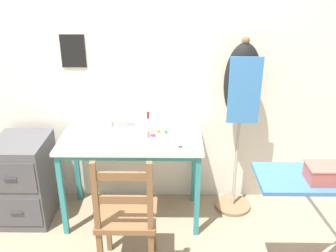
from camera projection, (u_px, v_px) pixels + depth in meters
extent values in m
plane|color=gray|center=(131.00, 236.00, 3.02)|extent=(14.00, 14.00, 0.00)
cube|color=silver|center=(133.00, 63.00, 3.10)|extent=(10.00, 0.05, 2.55)
cube|color=black|center=(73.00, 51.00, 3.03)|extent=(0.20, 0.01, 0.27)
cube|color=silver|center=(131.00, 140.00, 2.99)|extent=(1.14, 0.56, 0.02)
cube|color=teal|center=(128.00, 158.00, 2.78)|extent=(1.06, 0.03, 0.04)
cube|color=teal|center=(62.00, 196.00, 2.92)|extent=(0.04, 0.04, 0.72)
cube|color=teal|center=(197.00, 196.00, 2.91)|extent=(0.04, 0.04, 0.72)
cube|color=teal|center=(77.00, 165.00, 3.37)|extent=(0.04, 0.04, 0.72)
cube|color=teal|center=(194.00, 166.00, 3.36)|extent=(0.04, 0.04, 0.72)
cube|color=white|center=(128.00, 131.00, 3.03)|extent=(0.32, 0.18, 0.08)
cube|color=white|center=(142.00, 115.00, 2.97)|extent=(0.09, 0.15, 0.19)
cube|color=white|center=(124.00, 108.00, 2.95)|extent=(0.28, 0.13, 0.07)
cube|color=white|center=(109.00, 119.00, 2.99)|extent=(0.04, 0.10, 0.12)
cylinder|color=#B22D2D|center=(148.00, 115.00, 2.97)|extent=(0.02, 0.06, 0.06)
cylinder|color=#99999E|center=(141.00, 103.00, 2.93)|extent=(0.01, 0.01, 0.02)
cylinder|color=silver|center=(70.00, 140.00, 2.89)|extent=(0.13, 0.13, 0.06)
cylinder|color=gray|center=(70.00, 137.00, 2.88)|extent=(0.10, 0.10, 0.01)
cube|color=silver|center=(189.00, 148.00, 2.82)|extent=(0.11, 0.04, 0.00)
cube|color=silver|center=(189.00, 149.00, 2.81)|extent=(0.10, 0.07, 0.00)
torus|color=black|center=(180.00, 147.00, 2.84)|extent=(0.03, 0.03, 0.01)
torus|color=black|center=(180.00, 147.00, 2.85)|extent=(0.03, 0.03, 0.01)
cylinder|color=purple|center=(153.00, 135.00, 3.01)|extent=(0.03, 0.03, 0.03)
cylinder|color=beige|center=(153.00, 133.00, 3.00)|extent=(0.04, 0.04, 0.00)
cylinder|color=beige|center=(153.00, 137.00, 3.01)|extent=(0.04, 0.04, 0.00)
cylinder|color=orange|center=(159.00, 131.00, 3.07)|extent=(0.03, 0.03, 0.04)
cylinder|color=beige|center=(159.00, 129.00, 3.07)|extent=(0.04, 0.04, 0.00)
cylinder|color=beige|center=(159.00, 133.00, 3.08)|extent=(0.04, 0.04, 0.00)
cylinder|color=green|center=(166.00, 131.00, 3.06)|extent=(0.03, 0.03, 0.04)
cylinder|color=beige|center=(166.00, 129.00, 3.05)|extent=(0.04, 0.04, 0.00)
cylinder|color=beige|center=(166.00, 133.00, 3.07)|extent=(0.04, 0.04, 0.00)
cube|color=brown|center=(127.00, 215.00, 2.57)|extent=(0.40, 0.38, 0.04)
cube|color=brown|center=(108.00, 227.00, 2.81)|extent=(0.04, 0.04, 0.42)
cube|color=brown|center=(154.00, 227.00, 2.80)|extent=(0.04, 0.04, 0.42)
cube|color=brown|center=(95.00, 196.00, 2.32)|extent=(0.04, 0.04, 0.48)
cube|color=brown|center=(150.00, 196.00, 2.31)|extent=(0.04, 0.04, 0.48)
cube|color=brown|center=(121.00, 176.00, 2.26)|extent=(0.34, 0.02, 0.06)
cube|color=brown|center=(123.00, 200.00, 2.32)|extent=(0.34, 0.02, 0.06)
cube|color=#4C4C51|center=(25.00, 179.00, 3.15)|extent=(0.42, 0.49, 0.72)
cube|color=#46464B|center=(10.00, 178.00, 2.86)|extent=(0.39, 0.01, 0.26)
cube|color=#333338|center=(10.00, 179.00, 2.85)|extent=(0.10, 0.01, 0.02)
cube|color=#46464B|center=(17.00, 213.00, 2.98)|extent=(0.39, 0.01, 0.26)
cube|color=#333338|center=(16.00, 213.00, 2.98)|extent=(0.10, 0.01, 0.02)
cylinder|color=#846647|center=(232.00, 205.00, 3.39)|extent=(0.32, 0.32, 0.03)
cylinder|color=#ADA89E|center=(236.00, 159.00, 3.20)|extent=(0.03, 0.03, 0.92)
ellipsoid|color=black|center=(242.00, 83.00, 2.93)|extent=(0.29, 0.21, 0.63)
sphere|color=brown|center=(246.00, 40.00, 2.80)|extent=(0.06, 0.06, 0.06)
cube|color=teal|center=(245.00, 91.00, 2.85)|extent=(0.25, 0.01, 0.53)
cube|color=#AD564C|center=(327.00, 174.00, 2.10)|extent=(0.22, 0.15, 0.09)
cube|color=#BE5F54|center=(328.00, 166.00, 2.08)|extent=(0.23, 0.16, 0.01)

